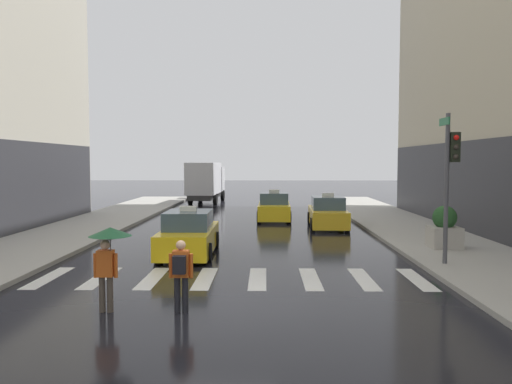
# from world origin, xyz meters

# --- Properties ---
(ground_plane) EXTENTS (160.00, 160.00, 0.00)m
(ground_plane) POSITION_xyz_m (0.00, 0.00, 0.00)
(ground_plane) COLOR black
(crosswalk_markings) EXTENTS (11.30, 2.80, 0.01)m
(crosswalk_markings) POSITION_xyz_m (-0.00, 3.00, 0.00)
(crosswalk_markings) COLOR silver
(crosswalk_markings) RESTS_ON ground
(traffic_light_pole) EXTENTS (0.44, 0.84, 4.80)m
(traffic_light_pole) POSITION_xyz_m (6.87, 4.58, 3.26)
(traffic_light_pole) COLOR #47474C
(traffic_light_pole) RESTS_ON curb_right
(taxi_lead) EXTENTS (1.95, 4.55, 1.80)m
(taxi_lead) POSITION_xyz_m (-1.81, 6.68, 0.72)
(taxi_lead) COLOR yellow
(taxi_lead) RESTS_ON ground
(taxi_second) EXTENTS (2.05, 4.60, 1.80)m
(taxi_second) POSITION_xyz_m (4.23, 14.36, 0.72)
(taxi_second) COLOR gold
(taxi_second) RESTS_ON ground
(taxi_third) EXTENTS (1.99, 4.57, 1.80)m
(taxi_third) POSITION_xyz_m (1.51, 17.62, 0.72)
(taxi_third) COLOR yellow
(taxi_third) RESTS_ON ground
(box_truck) EXTENTS (2.54, 7.62, 3.35)m
(box_truck) POSITION_xyz_m (-3.91, 29.36, 1.85)
(box_truck) COLOR #2D2D2D
(box_truck) RESTS_ON ground
(pedestrian_with_umbrella) EXTENTS (0.96, 0.96, 1.94)m
(pedestrian_with_umbrella) POSITION_xyz_m (-2.55, -0.29, 1.52)
(pedestrian_with_umbrella) COLOR #473D33
(pedestrian_with_umbrella) RESTS_ON ground
(pedestrian_with_backpack) EXTENTS (0.55, 0.43, 1.65)m
(pedestrian_with_backpack) POSITION_xyz_m (-0.91, -0.34, 0.97)
(pedestrian_with_backpack) COLOR black
(pedestrian_with_backpack) RESTS_ON ground
(planter_near_corner) EXTENTS (1.10, 1.10, 1.60)m
(planter_near_corner) POSITION_xyz_m (7.81, 7.54, 0.87)
(planter_near_corner) COLOR #A8A399
(planter_near_corner) RESTS_ON curb_right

